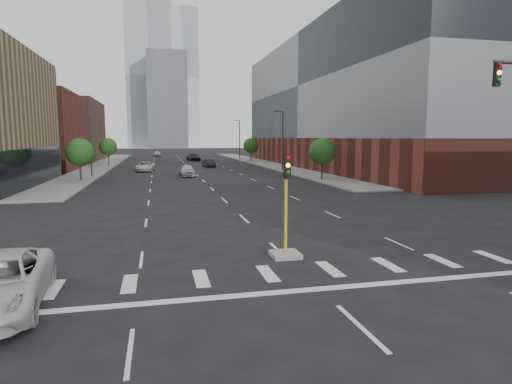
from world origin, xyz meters
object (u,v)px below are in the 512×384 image
object	(u,v)px
car_near_left	(187,170)
car_deep_right	(193,157)
median_traffic_signal	(286,235)
car_mid_right	(209,163)
car_far_left	(145,166)
car_distant	(157,154)

from	to	relation	value
car_near_left	car_deep_right	world-z (taller)	car_deep_right
median_traffic_signal	car_deep_right	size ratio (longest dim) A/B	0.80
median_traffic_signal	car_near_left	size ratio (longest dim) A/B	0.95
car_mid_right	car_near_left	bearing A→B (deg)	-113.61
car_far_left	car_deep_right	distance (m)	29.39
car_deep_right	car_mid_right	bearing A→B (deg)	-95.74
median_traffic_signal	car_far_left	size ratio (longest dim) A/B	0.84
car_near_left	car_deep_right	xyz separation A→B (m)	(3.97, 37.99, 0.01)
median_traffic_signal	car_near_left	bearing A→B (deg)	92.18
car_mid_right	car_far_left	distance (m)	12.59
car_mid_right	car_distant	world-z (taller)	car_distant
car_near_left	car_far_left	bearing A→B (deg)	116.64
car_distant	car_deep_right	bearing A→B (deg)	-73.43
car_mid_right	car_distant	bearing A→B (deg)	93.39
car_near_left	car_mid_right	xyz separation A→B (m)	(4.90, 17.24, -0.09)
car_mid_right	car_far_left	bearing A→B (deg)	-153.60
median_traffic_signal	car_far_left	bearing A→B (deg)	98.06
car_deep_right	car_distant	size ratio (longest dim) A/B	1.30
median_traffic_signal	car_far_left	distance (m)	50.05
car_far_left	car_distant	size ratio (longest dim) A/B	1.23
median_traffic_signal	car_mid_right	size ratio (longest dim) A/B	1.04
car_mid_right	car_deep_right	world-z (taller)	car_deep_right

